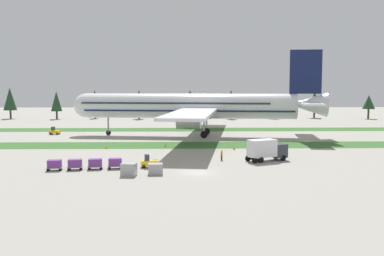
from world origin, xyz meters
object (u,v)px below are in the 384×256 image
cargo_dolly_fourth (54,164)px  taxiway_marker_2 (165,145)px  cargo_dolly_lead (115,162)px  pushback_tractor (54,131)px  catering_truck (267,149)px  ground_crew_marshaller (222,155)px  baggage_tug (149,162)px  cargo_dolly_third (75,164)px  taxiway_marker_0 (234,148)px  cargo_dolly_second (95,163)px  uld_container_0 (129,170)px  airliner (197,106)px  taxiway_marker_1 (106,148)px  uld_container_1 (155,169)px

cargo_dolly_fourth → taxiway_marker_2: 29.35m
cargo_dolly_lead → cargo_dolly_fourth: 8.70m
cargo_dolly_fourth → pushback_tractor: bearing=-172.2°
catering_truck → ground_crew_marshaller: size_ratio=4.18×
baggage_tug → ground_crew_marshaller: baggage_tug is taller
baggage_tug → cargo_dolly_third: bearing=-90.0°
baggage_tug → cargo_dolly_lead: 5.03m
cargo_dolly_fourth → cargo_dolly_lead: bearing=90.0°
pushback_tractor → taxiway_marker_0: (42.75, -28.67, -0.50)m
cargo_dolly_third → taxiway_marker_2: (12.31, 24.69, -0.63)m
cargo_dolly_third → taxiway_marker_0: cargo_dolly_third is taller
cargo_dolly_second → uld_container_0: 7.44m
airliner → cargo_dolly_second: 46.54m
taxiway_marker_0 → taxiway_marker_2: size_ratio=1.10×
ground_crew_marshaller → taxiway_marker_2: 19.51m
cargo_dolly_third → catering_truck: size_ratio=0.33×
cargo_dolly_lead → cargo_dolly_fourth: size_ratio=1.00×
cargo_dolly_second → uld_container_0: uld_container_0 is taller
catering_truck → taxiway_marker_0: size_ratio=11.55×
cargo_dolly_fourth → uld_container_0: 12.01m
taxiway_marker_1 → taxiway_marker_2: taxiway_marker_2 is taller
cargo_dolly_lead → uld_container_1: 7.65m
cargo_dolly_second → ground_crew_marshaller: (19.37, 7.49, 0.03)m
baggage_tug → uld_container_0: 6.52m
airliner → cargo_dolly_lead: (-13.51, -42.65, -6.55)m
cargo_dolly_lead → taxiway_marker_0: 27.56m
uld_container_0 → taxiway_marker_1: (-7.62, 26.27, -0.63)m
cargo_dolly_second → uld_container_0: bearing=39.9°
cargo_dolly_lead → taxiway_marker_2: cargo_dolly_lead is taller
catering_truck → pushback_tractor: catering_truck is taller
cargo_dolly_lead → airliner: bearing=154.1°
uld_container_1 → taxiway_marker_2: uld_container_1 is taller
taxiway_marker_1 → airliner: bearing=49.7°
baggage_tug → taxiway_marker_0: (15.03, 18.22, -0.50)m
cargo_dolly_third → ground_crew_marshaller: 23.60m
cargo_dolly_lead → ground_crew_marshaller: size_ratio=1.38×
cargo_dolly_fourth → pushback_tractor: pushback_tractor is taller
airliner → taxiway_marker_2: size_ratio=133.05×
cargo_dolly_lead → taxiway_marker_2: (6.57, 23.85, -0.63)m
baggage_tug → taxiway_marker_1: baggage_tug is taller
taxiway_marker_1 → ground_crew_marshaller: bearing=-32.8°
airliner → cargo_dolly_third: size_ratio=31.92×
cargo_dolly_fourth → ground_crew_marshaller: (25.11, 8.33, 0.03)m
taxiway_marker_2 → baggage_tug: bearing=-93.9°
cargo_dolly_third → baggage_tug: bearing=90.0°
taxiway_marker_2 → taxiway_marker_1: bearing=-165.6°
cargo_dolly_third → pushback_tractor: 51.36m
baggage_tug → uld_container_0: size_ratio=1.38×
cargo_dolly_third → airliner: bearing=147.8°
taxiway_marker_0 → taxiway_marker_1: size_ratio=1.35×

